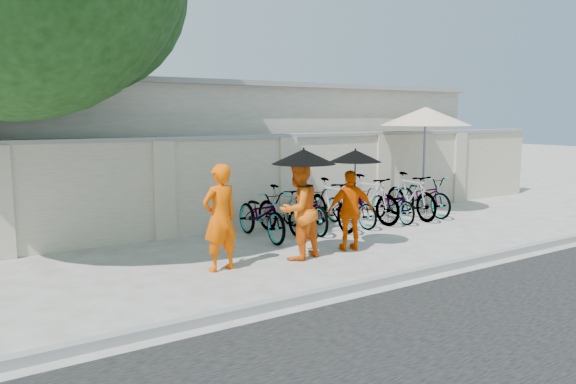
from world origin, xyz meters
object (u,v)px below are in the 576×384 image
monk_right (351,210)px  patio_umbrella (425,117)px  monk_center (298,210)px  monk_left (220,218)px

monk_right → patio_umbrella: size_ratio=0.52×
patio_umbrella → monk_center: bearing=-159.1°
monk_center → patio_umbrella: (5.34, 2.04, 1.58)m
monk_left → monk_center: size_ratio=1.00×
monk_right → patio_umbrella: 4.95m
monk_center → monk_right: bearing=164.9°
monk_right → patio_umbrella: patio_umbrella is taller
monk_left → monk_right: bearing=169.4°
monk_center → patio_umbrella: patio_umbrella is taller
monk_left → monk_right: size_ratio=1.16×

